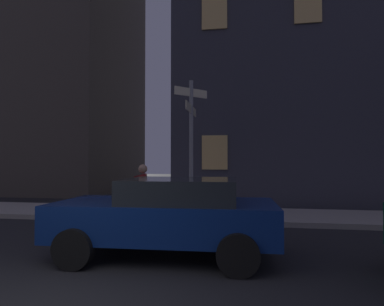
% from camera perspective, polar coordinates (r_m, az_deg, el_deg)
% --- Properties ---
extents(sidewalk_kerb, '(40.00, 2.53, 0.14)m').
position_cam_1_polar(sidewalk_kerb, '(10.34, -4.01, -10.44)').
color(sidewalk_kerb, '#9E9991').
rests_on(sidewalk_kerb, ground_plane).
extents(signpost, '(0.84, 1.70, 3.92)m').
position_cam_1_polar(signpost, '(9.65, -0.14, 3.10)').
color(signpost, gray).
rests_on(signpost, sidewalk_kerb).
extents(car_near_right, '(4.00, 2.10, 1.37)m').
position_cam_1_polar(car_near_right, '(5.95, -4.06, -10.49)').
color(car_near_right, navy).
rests_on(car_near_right, ground_plane).
extents(cyclist, '(1.82, 0.37, 1.61)m').
position_cam_1_polar(cyclist, '(8.26, -8.86, -7.96)').
color(cyclist, black).
rests_on(cyclist, ground_plane).
extents(building_left_block, '(11.50, 8.32, 19.28)m').
position_cam_1_polar(building_left_block, '(23.35, -25.79, 18.60)').
color(building_left_block, '#4C443D').
rests_on(building_left_block, ground_plane).
extents(building_right_block, '(12.73, 9.10, 17.93)m').
position_cam_1_polar(building_right_block, '(18.01, 22.07, 22.49)').
color(building_right_block, '#383842').
rests_on(building_right_block, ground_plane).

